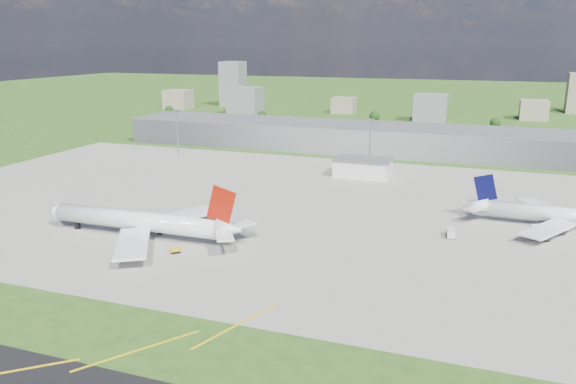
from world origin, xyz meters
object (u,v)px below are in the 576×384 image
(airliner_blue_quad, at_px, (571,216))
(tug_yellow, at_px, (175,250))
(van_white_far, at_px, (538,229))
(van_white_near, at_px, (451,233))
(airliner_red_twin, at_px, (143,222))

(airliner_blue_quad, bearing_deg, tug_yellow, -149.17)
(tug_yellow, xyz_separation_m, van_white_far, (105.86, 58.79, 0.38))
(airliner_blue_quad, relative_size, van_white_far, 12.44)
(airliner_blue_quad, distance_m, van_white_far, 13.54)
(airliner_blue_quad, distance_m, van_white_near, 44.64)
(airliner_blue_quad, xyz_separation_m, tug_yellow, (-116.65, -66.15, -3.93))
(airliner_red_twin, distance_m, tug_yellow, 19.84)
(van_white_near, bearing_deg, airliner_red_twin, 101.62)
(van_white_near, relative_size, van_white_far, 1.10)
(tug_yellow, bearing_deg, airliner_blue_quad, -13.23)
(airliner_blue_quad, bearing_deg, van_white_far, -144.45)
(airliner_red_twin, distance_m, van_white_far, 132.81)
(airliner_blue_quad, distance_m, tug_yellow, 134.16)
(tug_yellow, relative_size, van_white_far, 0.70)
(airliner_blue_quad, bearing_deg, van_white_near, -148.15)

